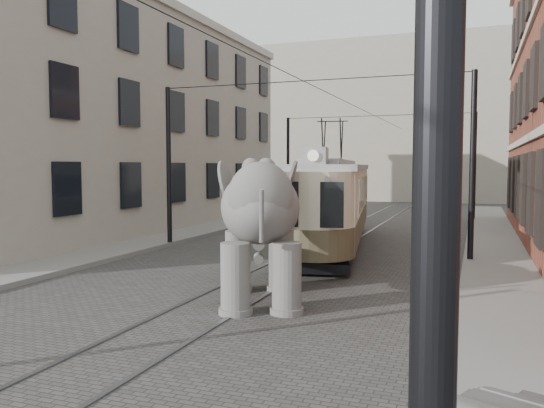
% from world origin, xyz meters
% --- Properties ---
extents(ground, '(120.00, 120.00, 0.00)m').
position_xyz_m(ground, '(0.00, 0.00, 0.00)').
color(ground, '#413E3C').
extents(tram_rails, '(1.54, 80.00, 0.02)m').
position_xyz_m(tram_rails, '(0.00, 0.00, 0.01)').
color(tram_rails, slate).
rests_on(tram_rails, ground).
extents(sidewalk_right, '(2.00, 60.00, 0.15)m').
position_xyz_m(sidewalk_right, '(6.00, 0.00, 0.07)').
color(sidewalk_right, slate).
rests_on(sidewalk_right, ground).
extents(sidewalk_left, '(2.00, 60.00, 0.15)m').
position_xyz_m(sidewalk_left, '(-6.50, 0.00, 0.07)').
color(sidewalk_left, slate).
rests_on(sidewalk_left, ground).
extents(stucco_building, '(7.00, 24.00, 10.00)m').
position_xyz_m(stucco_building, '(-11.00, 10.00, 5.00)').
color(stucco_building, gray).
rests_on(stucco_building, ground).
extents(distant_block, '(28.00, 10.00, 14.00)m').
position_xyz_m(distant_block, '(0.00, 40.00, 7.00)').
color(distant_block, gray).
rests_on(distant_block, ground).
extents(catenary, '(11.00, 30.20, 6.00)m').
position_xyz_m(catenary, '(-0.20, 5.00, 3.00)').
color(catenary, black).
rests_on(catenary, ground).
extents(tram, '(4.35, 12.26, 4.77)m').
position_xyz_m(tram, '(0.22, 8.06, 2.38)').
color(tram, beige).
rests_on(tram, ground).
extents(elephant, '(4.82, 6.12, 3.30)m').
position_xyz_m(elephant, '(0.81, -0.76, 1.65)').
color(elephant, '#65625E').
rests_on(elephant, ground).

